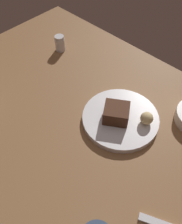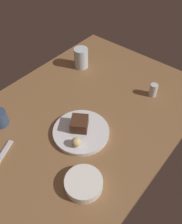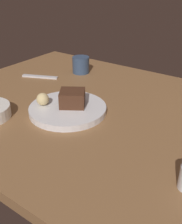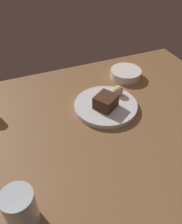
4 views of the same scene
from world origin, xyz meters
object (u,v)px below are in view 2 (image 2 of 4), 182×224
Objects in this scene: side_bowl at (84,183)px; water_glass at (81,58)px; dessert_plate at (81,132)px; bread_roll at (76,142)px; chocolate_cake_slice at (79,124)px; salt_shaker at (153,90)px; dessert_spoon at (2,156)px.

water_glass is at bearing 42.01° from side_bowl.
dessert_plate is at bearing -138.77° from water_glass.
bread_roll reaches higher than side_bowl.
chocolate_cake_slice reaches higher than salt_shaker.
chocolate_cake_slice is 1.16× the size of salt_shaker.
bread_roll is at bearing 50.83° from side_bowl.
salt_shaker is 0.43× the size of dessert_spoon.
salt_shaker reaches higher than bread_roll.
chocolate_cake_slice is 0.50× the size of dessert_spoon.
water_glass is 0.75× the size of dessert_spoon.
dessert_plate is 3.18× the size of chocolate_cake_slice.
dessert_plate is 8.35cm from bread_roll.
dessert_spoon is at bearing 150.17° from dessert_plate.
salt_shaker is at bearing -17.50° from chocolate_cake_slice.
dessert_plate is at bearing 27.86° from bread_roll.
chocolate_cake_slice is 25.83cm from side_bowl.
dessert_spoon is (-28.76, 16.50, -0.63)cm from dessert_plate.
dessert_spoon is (-11.30, 33.11, -1.48)cm from side_bowl.
bread_roll is at bearing -140.61° from water_glass.
salt_shaker is (47.88, -7.55, -0.73)cm from bread_roll.
side_bowl is (-58.45, -5.42, -1.38)cm from salt_shaker.
water_glass is at bearing 95.89° from salt_shaker.
chocolate_cake_slice is 42.17cm from salt_shaker.
water_glass reaches higher than dessert_spoon.
salt_shaker is at bearing -45.50° from dessert_spoon.
water_glass is 67.31cm from dessert_spoon.
chocolate_cake_slice is at bearing 44.76° from side_bowl.
bread_roll is 48.48cm from salt_shaker.
side_bowl is at bearing -137.99° from water_glass.
side_bowl is at bearing -136.43° from dessert_plate.
salt_shaker is 0.58× the size of water_glass.
chocolate_cake_slice reaches higher than dessert_spoon.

